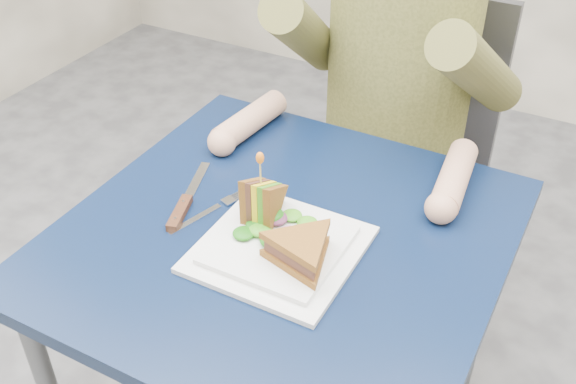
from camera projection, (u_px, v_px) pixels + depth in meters
The scene contains 12 objects.
table at pixel (283, 265), 1.23m from camera, with size 0.75×0.75×0.73m.
chair at pixel (402, 147), 1.76m from camera, with size 0.42×0.40×0.93m.
diner at pixel (401, 26), 1.46m from camera, with size 0.54×0.59×0.74m.
plate at pixel (279, 248), 1.14m from camera, with size 0.26×0.26×0.02m.
sandwich_flat at pixel (302, 250), 1.08m from camera, with size 0.17×0.17×0.05m.
sandwich_upright at pixel (261, 202), 1.17m from camera, with size 0.08×0.13×0.13m.
fork at pixel (207, 213), 1.23m from camera, with size 0.07×0.17×0.01m.
knife at pixel (183, 207), 1.23m from camera, with size 0.09×0.22×0.02m.
toothpick at pixel (260, 172), 1.13m from camera, with size 0.00×0.00×0.06m, color tan.
toothpick_frill at pixel (260, 158), 1.11m from camera, with size 0.01×0.01×0.02m, color orange.
lettuce_spill at pixel (285, 236), 1.13m from camera, with size 0.15×0.13×0.02m, color #337A14, non-canonical shape.
onion_ring at pixel (288, 237), 1.12m from camera, with size 0.04×0.04×0.01m, color #9E4C7A.
Camera 1 is at (0.44, -0.80, 1.49)m, focal length 42.00 mm.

